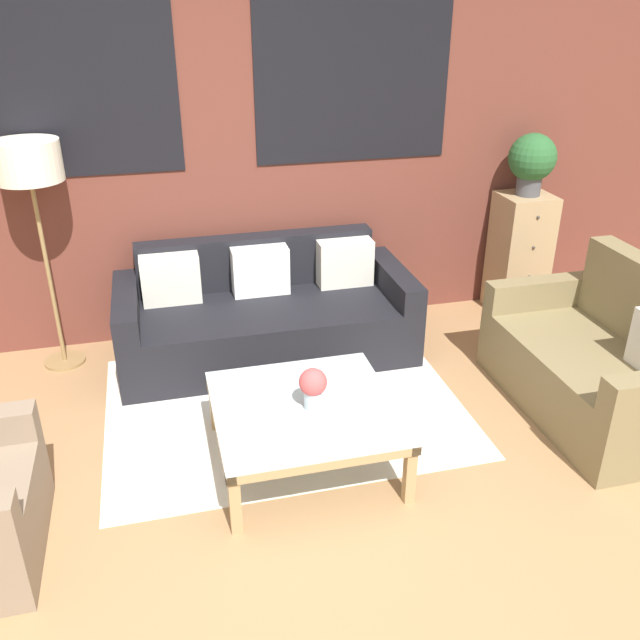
{
  "coord_description": "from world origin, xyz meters",
  "views": [
    {
      "loc": [
        -0.49,
        -2.33,
        2.39
      ],
      "look_at": [
        0.42,
        1.27,
        0.55
      ],
      "focal_mm": 38.0,
      "sensor_mm": 36.0,
      "label": 1
    }
  ],
  "objects": [
    {
      "name": "ground_plane",
      "position": [
        0.0,
        0.0,
        0.0
      ],
      "size": [
        16.0,
        16.0,
        0.0
      ],
      "primitive_type": "plane",
      "color": "#9E754C"
    },
    {
      "name": "potted_plant",
      "position": [
        2.29,
        2.17,
        1.22
      ],
      "size": [
        0.35,
        0.35,
        0.46
      ],
      "color": "#47474C",
      "rests_on": "drawer_cabinet"
    },
    {
      "name": "rug",
      "position": [
        0.18,
        1.22,
        0.0
      ],
      "size": [
        2.19,
        1.7,
        0.0
      ],
      "color": "silver",
      "rests_on": "ground_plane"
    },
    {
      "name": "settee_vintage",
      "position": [
        2.06,
        0.72,
        0.31
      ],
      "size": [
        0.8,
        1.41,
        0.92
      ],
      "color": "olive",
      "rests_on": "ground_plane"
    },
    {
      "name": "flower_vase",
      "position": [
        0.22,
        0.61,
        0.5
      ],
      "size": [
        0.15,
        0.15,
        0.23
      ],
      "color": "#ADBCC6",
      "rests_on": "coffee_table"
    },
    {
      "name": "floor_lamp",
      "position": [
        -1.22,
        2.15,
        1.36
      ],
      "size": [
        0.42,
        0.42,
        1.55
      ],
      "color": "olive",
      "rests_on": "ground_plane"
    },
    {
      "name": "wall_back_brick",
      "position": [
        0.0,
        2.44,
        1.41
      ],
      "size": [
        8.4,
        0.09,
        2.8
      ],
      "color": "brown",
      "rests_on": "ground_plane"
    },
    {
      "name": "couch_dark",
      "position": [
        0.2,
        1.95,
        0.28
      ],
      "size": [
        2.03,
        0.88,
        0.78
      ],
      "color": "black",
      "rests_on": "ground_plane"
    },
    {
      "name": "drawer_cabinet",
      "position": [
        2.29,
        2.17,
        0.48
      ],
      "size": [
        0.39,
        0.39,
        0.96
      ],
      "color": "tan",
      "rests_on": "ground_plane"
    },
    {
      "name": "coffee_table",
      "position": [
        0.18,
        0.64,
        0.32
      ],
      "size": [
        0.96,
        0.96,
        0.37
      ],
      "color": "silver",
      "rests_on": "ground_plane"
    }
  ]
}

